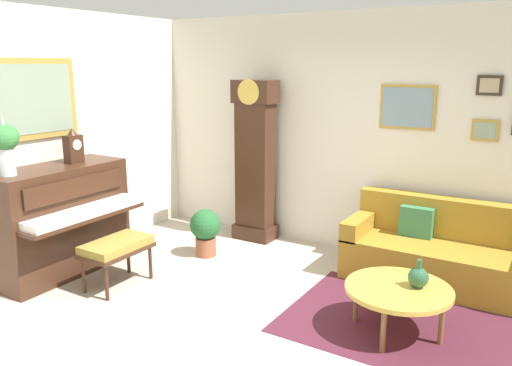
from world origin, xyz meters
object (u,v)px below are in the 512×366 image
Objects in this scene: grandfather_clock at (255,165)px; couch at (441,253)px; coffee_table at (398,290)px; potted_plant at (205,229)px; mantel_clock at (73,147)px; piano_bench at (117,248)px; green_jug at (418,277)px; piano at (60,219)px; flower_vase at (5,143)px.

couch is at bearing -4.05° from grandfather_clock.
grandfather_clock is 2.31× the size of coffee_table.
couch reaches higher than coffee_table.
coffee_table is (2.27, -1.42, -0.58)m from grandfather_clock.
mantel_clock is at bearing -137.01° from potted_plant.
green_jug is at bearing 12.74° from piano_bench.
piano is at bearing -130.56° from potted_plant.
piano is 1.03m from flower_vase.
mantel_clock is at bearing -172.89° from green_jug.
green_jug is at bearing 18.70° from flower_vase.
piano is 0.80m from piano_bench.
piano_bench is at bearing -102.30° from potted_plant.
potted_plant is (1.02, 1.72, -1.16)m from flower_vase.
green_jug is (2.82, 0.64, 0.09)m from piano_bench.
piano_bench is 2.92× the size of green_jug.
piano is at bearing -176.07° from piano_bench.
couch reaches higher than potted_plant.
piano_bench is 1.84× the size of mantel_clock.
mantel_clock is 0.78m from flower_vase.
piano_bench is 1.17m from potted_plant.
coffee_table is at bearing 9.99° from piano.
couch is 3.28× the size of flower_vase.
mantel_clock reaches higher than piano.
couch is 3.39× the size of potted_plant.
potted_plant is (-2.44, 0.58, -0.06)m from coffee_table.
mantel_clock is 1.73m from potted_plant.
flower_vase is (-0.00, -0.77, 0.14)m from mantel_clock.
potted_plant is (-0.17, -0.84, -0.64)m from grandfather_clock.
flower_vase is at bearing -161.30° from green_jug.
grandfather_clock is 2.45m from couch.
couch reaches higher than green_jug.
piano_bench is at bearing -168.30° from coffee_table.
piano reaches higher than potted_plant.
green_jug is (3.59, 0.69, -0.09)m from piano.
green_jug is (0.05, -1.17, 0.19)m from couch.
piano is 0.79m from mantel_clock.
mantel_clock is at bearing -155.43° from couch.
flower_vase is at bearing -143.15° from piano_bench.
grandfather_clock is 3.50× the size of flower_vase.
couch is at bearing 86.23° from coffee_table.
potted_plant is at bearing 59.30° from flower_vase.
flower_vase reaches higher than coffee_table.
mantel_clock is 0.68× the size of potted_plant.
green_jug is at bearing 10.89° from piano.
coffee_table is at bearing -93.77° from couch.
grandfather_clock is 2.87m from flower_vase.
potted_plant is (1.02, 0.95, -1.02)m from mantel_clock.
piano is 2.06× the size of piano_bench.
grandfather_clock is at bearing 59.55° from piano.
flower_vase reaches higher than couch.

